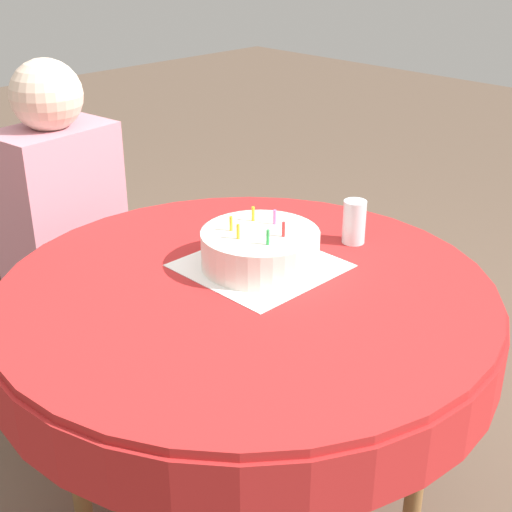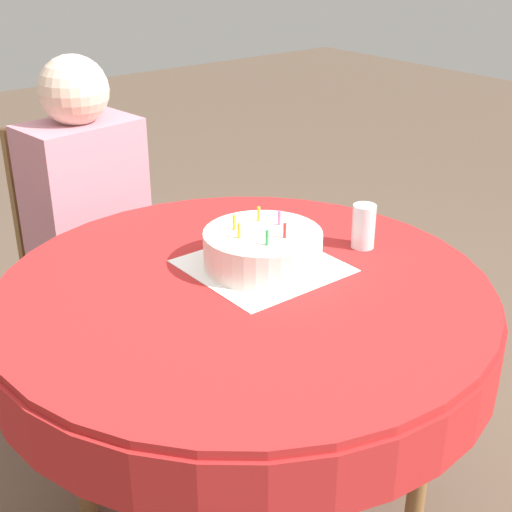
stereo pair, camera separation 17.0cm
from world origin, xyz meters
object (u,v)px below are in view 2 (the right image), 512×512
Objects in this scene: chair at (81,258)px; person at (89,207)px; drinking_glass at (364,226)px; birthday_cake at (263,249)px.

person is at bearing -90.00° from chair.
person is (0.01, -0.09, 0.21)m from chair.
chair is at bearing 112.21° from drinking_glass.
person is 0.79m from birthday_cake.
chair is 0.93m from birthday_cake.
birthday_cake is (0.10, -0.87, 0.32)m from chair.
person is at bearing 113.75° from drinking_glass.
drinking_glass is (0.38, -0.94, 0.33)m from chair.
drinking_glass is at bearing -72.74° from person.
drinking_glass is (0.28, -0.07, 0.01)m from birthday_cake.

